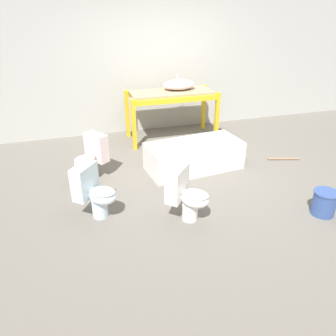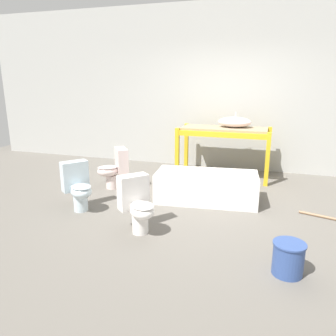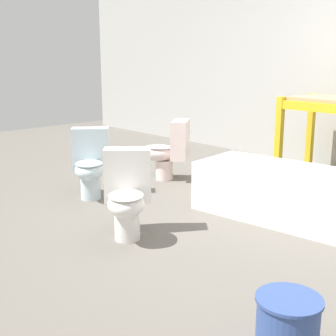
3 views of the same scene
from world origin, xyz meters
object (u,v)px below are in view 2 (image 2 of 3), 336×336
toilet_near (138,204)px  toilet_far (78,186)px  sink_basin (235,122)px  bucket_white (288,258)px  bathtub_main (206,185)px  toilet_extra (115,168)px

toilet_near → toilet_far: (-1.05, 0.37, 0.00)m
sink_basin → bucket_white: 3.33m
bathtub_main → toilet_near: bearing=-121.3°
sink_basin → toilet_extra: 2.30m
toilet_near → toilet_far: size_ratio=1.00×
bathtub_main → bucket_white: bearing=-62.6°
sink_basin → bathtub_main: size_ratio=0.39×
toilet_far → toilet_extra: same height
bathtub_main → toilet_near: 1.38m
toilet_extra → toilet_near: bearing=-1.4°
toilet_extra → bucket_white: 3.24m
toilet_near → bucket_white: size_ratio=2.10×
bathtub_main → bucket_white: (1.11, -1.66, -0.08)m
toilet_extra → bathtub_main: bearing=47.7°
toilet_far → bathtub_main: bearing=-23.2°
toilet_near → bathtub_main: bearing=16.9°
bucket_white → toilet_far: bearing=164.0°
sink_basin → toilet_extra: size_ratio=0.89×
bathtub_main → toilet_near: toilet_near is taller
sink_basin → toilet_far: sink_basin is taller
toilet_far → toilet_near: bearing=-71.0°
bathtub_main → toilet_extra: bearing=168.5°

